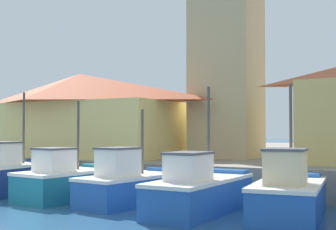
# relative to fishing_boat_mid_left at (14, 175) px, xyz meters

# --- Properties ---
(quay_wharf) EXTENTS (120.00, 40.00, 1.27)m
(quay_wharf) POSITION_rel_fishing_boat_mid_left_xyz_m (3.29, 23.19, -0.17)
(quay_wharf) COLOR gray
(quay_wharf) RESTS_ON ground
(fishing_boat_mid_left) EXTENTS (1.99, 4.20, 4.45)m
(fishing_boat_mid_left) POSITION_rel_fishing_boat_mid_left_xyz_m (0.00, 0.00, 0.00)
(fishing_boat_mid_left) COLOR navy
(fishing_boat_mid_left) RESTS_ON ground
(fishing_boat_center) EXTENTS (2.51, 4.44, 3.93)m
(fishing_boat_center) POSITION_rel_fishing_boat_mid_left_xyz_m (3.16, -0.22, -0.08)
(fishing_boat_center) COLOR #196B7F
(fishing_boat_center) RESTS_ON ground
(fishing_boat_mid_right) EXTENTS (2.50, 4.83, 3.56)m
(fishing_boat_mid_right) POSITION_rel_fishing_boat_mid_left_xyz_m (5.99, 0.06, -0.09)
(fishing_boat_mid_right) COLOR #2356A8
(fishing_boat_mid_right) RESTS_ON ground
(fishing_boat_right_inner) EXTENTS (2.00, 5.20, 4.27)m
(fishing_boat_right_inner) POSITION_rel_fishing_boat_mid_left_xyz_m (9.05, -0.49, -0.09)
(fishing_boat_right_inner) COLOR #2356A8
(fishing_boat_right_inner) RESTS_ON ground
(fishing_boat_right_outer) EXTENTS (2.46, 4.68, 4.27)m
(fishing_boat_right_outer) POSITION_rel_fishing_boat_mid_left_xyz_m (11.87, 0.02, -0.06)
(fishing_boat_right_outer) COLOR #2356A8
(fishing_boat_right_outer) RESTS_ON ground
(clock_tower) EXTENTS (3.82, 3.82, 15.53)m
(clock_tower) POSITION_rel_fishing_boat_mid_left_xyz_m (6.27, 9.21, 7.77)
(clock_tower) COLOR tan
(clock_tower) RESTS_ON quay_wharf
(warehouse_left) EXTENTS (12.33, 6.36, 4.82)m
(warehouse_left) POSITION_rel_fishing_boat_mid_left_xyz_m (-2.11, 6.96, 2.93)
(warehouse_left) COLOR #E5D17A
(warehouse_left) RESTS_ON quay_wharf
(port_crane_near) EXTENTS (2.46, 7.86, 20.62)m
(port_crane_near) POSITION_rel_fishing_boat_mid_left_xyz_m (4.52, 15.39, 8.47)
(port_crane_near) COLOR maroon
(port_crane_near) RESTS_ON quay_wharf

